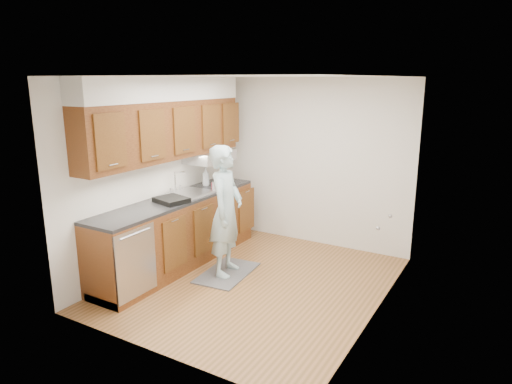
# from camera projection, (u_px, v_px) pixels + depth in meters

# --- Properties ---
(floor) EXTENTS (3.50, 3.50, 0.00)m
(floor) POSITION_uv_depth(u_px,v_px,m) (255.00, 283.00, 5.69)
(floor) COLOR #9A643A
(floor) RESTS_ON ground
(ceiling) EXTENTS (3.50, 3.50, 0.00)m
(ceiling) POSITION_uv_depth(u_px,v_px,m) (255.00, 76.00, 5.08)
(ceiling) COLOR white
(ceiling) RESTS_ON wall_left
(wall_left) EXTENTS (0.02, 3.50, 2.50)m
(wall_left) POSITION_uv_depth(u_px,v_px,m) (159.00, 173.00, 6.12)
(wall_left) COLOR silver
(wall_left) RESTS_ON floor
(wall_right) EXTENTS (0.02, 3.50, 2.50)m
(wall_right) POSITION_uv_depth(u_px,v_px,m) (382.00, 202.00, 4.65)
(wall_right) COLOR silver
(wall_right) RESTS_ON floor
(wall_back) EXTENTS (3.00, 0.02, 2.50)m
(wall_back) POSITION_uv_depth(u_px,v_px,m) (314.00, 163.00, 6.85)
(wall_back) COLOR silver
(wall_back) RESTS_ON floor
(counter) EXTENTS (0.64, 2.80, 1.30)m
(counter) POSITION_uv_depth(u_px,v_px,m) (179.00, 230.00, 6.15)
(counter) COLOR brown
(counter) RESTS_ON floor
(upper_cabinets) EXTENTS (0.47, 2.80, 1.21)m
(upper_cabinets) POSITION_uv_depth(u_px,v_px,m) (168.00, 121.00, 5.91)
(upper_cabinets) COLOR brown
(upper_cabinets) RESTS_ON wall_left
(closet_door) EXTENTS (0.02, 1.22, 2.05)m
(closet_door) POSITION_uv_depth(u_px,v_px,m) (387.00, 216.00, 4.96)
(closet_door) COLOR white
(closet_door) RESTS_ON wall_right
(floor_mat) EXTENTS (0.63, 0.97, 0.02)m
(floor_mat) POSITION_uv_depth(u_px,v_px,m) (227.00, 273.00, 5.96)
(floor_mat) COLOR slate
(floor_mat) RESTS_ON floor
(person) EXTENTS (0.59, 0.75, 1.89)m
(person) POSITION_uv_depth(u_px,v_px,m) (226.00, 202.00, 5.73)
(person) COLOR #A6C5CA
(person) RESTS_ON floor_mat
(soap_bottle_a) EXTENTS (0.13, 0.13, 0.27)m
(soap_bottle_a) POSITION_uv_depth(u_px,v_px,m) (206.00, 176.00, 6.72)
(soap_bottle_a) COLOR silver
(soap_bottle_a) RESTS_ON counter
(soap_bottle_b) EXTENTS (0.13, 0.13, 0.21)m
(soap_bottle_b) POSITION_uv_depth(u_px,v_px,m) (224.00, 178.00, 6.73)
(soap_bottle_b) COLOR silver
(soap_bottle_b) RESTS_ON counter
(soap_bottle_c) EXTENTS (0.18, 0.18, 0.18)m
(soap_bottle_c) POSITION_uv_depth(u_px,v_px,m) (222.00, 180.00, 6.73)
(soap_bottle_c) COLOR silver
(soap_bottle_c) RESTS_ON counter
(soda_can) EXTENTS (0.07, 0.07, 0.11)m
(soda_can) POSITION_uv_depth(u_px,v_px,m) (214.00, 186.00, 6.46)
(soda_can) COLOR #A81C33
(soda_can) RESTS_ON counter
(steel_can) EXTENTS (0.08, 0.08, 0.13)m
(steel_can) POSITION_uv_depth(u_px,v_px,m) (215.00, 186.00, 6.41)
(steel_can) COLOR #A5A5AA
(steel_can) RESTS_ON counter
(dish_rack) EXTENTS (0.47, 0.42, 0.06)m
(dish_rack) POSITION_uv_depth(u_px,v_px,m) (171.00, 200.00, 5.82)
(dish_rack) COLOR black
(dish_rack) RESTS_ON counter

